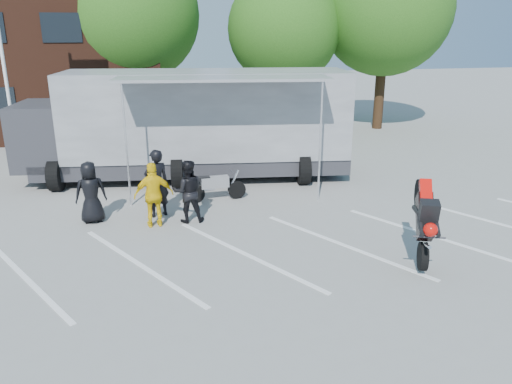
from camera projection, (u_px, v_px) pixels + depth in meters
name	position (u px, v px, depth m)	size (l,w,h in m)	color
ground	(246.00, 275.00, 10.57)	(100.00, 100.00, 0.00)	gray
parking_bay_lines	(237.00, 255.00, 11.50)	(18.00, 5.00, 0.01)	white
flagpole	(6.00, 26.00, 16.95)	(1.61, 0.12, 8.00)	white
tree_left	(134.00, 15.00, 23.24)	(6.12, 6.12, 8.64)	#382314
tree_mid	(284.00, 29.00, 23.97)	(5.44, 5.44, 7.68)	#382314
tree_right	(386.00, 9.00, 24.27)	(6.46, 6.46, 9.12)	#382314
transporter_truck	(195.00, 177.00, 17.49)	(11.45, 5.52, 3.64)	#999BA1
parked_motorcycle	(217.00, 200.00, 15.16)	(0.62, 1.86, 0.98)	#A6A6AA
stunt_bike_rider	(416.00, 259.00, 11.32)	(0.82, 1.75, 2.05)	black
spectator_leather_a	(91.00, 192.00, 13.22)	(0.82, 0.53, 1.67)	black
spectator_leather_b	(157.00, 183.00, 13.63)	(0.69, 0.45, 1.89)	black
spectator_leather_c	(188.00, 191.00, 13.26)	(0.83, 0.65, 1.70)	black
spectator_hivis	(154.00, 195.00, 12.93)	(1.01, 0.42, 1.73)	yellow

